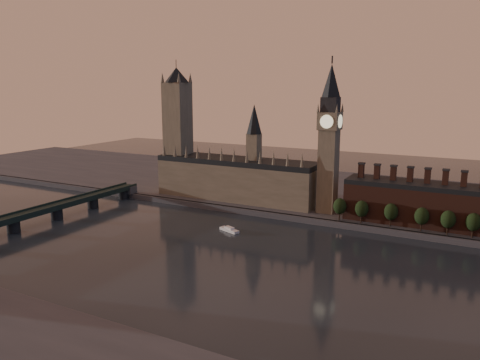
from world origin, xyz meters
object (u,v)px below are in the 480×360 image
object	(u,v)px
victoria_tower	(178,126)
westminster_bridge	(32,216)
big_ben	(329,137)
river_boat	(229,230)

from	to	relation	value
victoria_tower	westminster_bridge	distance (m)	133.21
big_ben	westminster_bridge	world-z (taller)	big_ben
big_ben	river_boat	xyz separation A→B (m)	(-44.75, -60.87, -55.70)
big_ben	river_boat	bearing A→B (deg)	-126.32
victoria_tower	big_ben	bearing A→B (deg)	-2.20
westminster_bridge	big_ben	bearing A→B (deg)	34.33
victoria_tower	river_boat	size ratio (longest dim) A/B	7.05
victoria_tower	river_boat	distance (m)	122.34
big_ben	westminster_bridge	size ratio (longest dim) A/B	0.54
westminster_bridge	river_boat	bearing A→B (deg)	23.31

